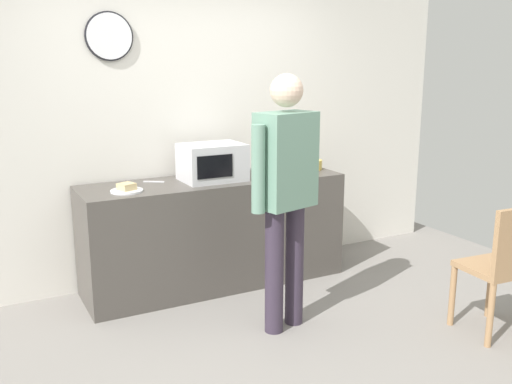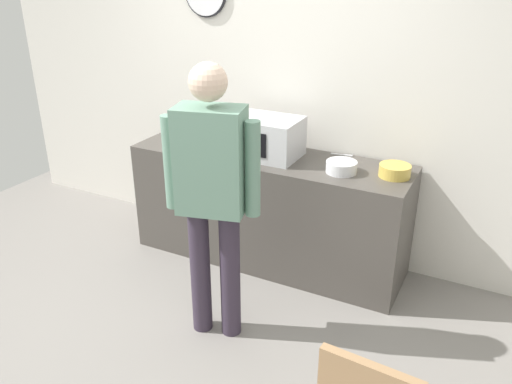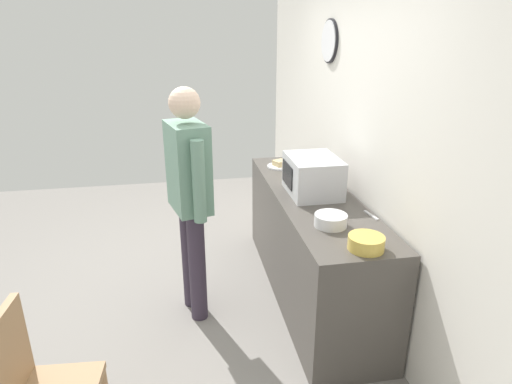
# 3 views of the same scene
# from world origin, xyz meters

# --- Properties ---
(ground_plane) EXTENTS (6.00, 6.00, 0.00)m
(ground_plane) POSITION_xyz_m (0.00, 0.00, 0.00)
(ground_plane) COLOR gray
(back_wall) EXTENTS (5.40, 0.13, 2.60)m
(back_wall) POSITION_xyz_m (-0.00, 1.60, 1.30)
(back_wall) COLOR silver
(back_wall) RESTS_ON ground_plane
(kitchen_counter) EXTENTS (2.19, 0.62, 0.91)m
(kitchen_counter) POSITION_xyz_m (0.15, 1.22, 0.45)
(kitchen_counter) COLOR #4C4742
(kitchen_counter) RESTS_ON ground_plane
(microwave) EXTENTS (0.50, 0.39, 0.30)m
(microwave) POSITION_xyz_m (0.13, 1.21, 1.06)
(microwave) COLOR silver
(microwave) RESTS_ON kitchen_counter
(sandwich_plate) EXTENTS (0.24, 0.24, 0.07)m
(sandwich_plate) POSITION_xyz_m (-0.61, 1.12, 0.93)
(sandwich_plate) COLOR white
(sandwich_plate) RESTS_ON kitchen_counter
(salad_bowl) EXTENTS (0.22, 0.22, 0.09)m
(salad_bowl) POSITION_xyz_m (1.11, 1.25, 0.95)
(salad_bowl) COLOR gold
(salad_bowl) RESTS_ON kitchen_counter
(cereal_bowl) EXTENTS (0.22, 0.22, 0.08)m
(cereal_bowl) POSITION_xyz_m (0.75, 1.15, 0.95)
(cereal_bowl) COLOR white
(cereal_bowl) RESTS_ON kitchen_counter
(fork_utensil) EXTENTS (0.17, 0.04, 0.01)m
(fork_utensil) POSITION_xyz_m (0.64, 1.49, 0.91)
(fork_utensil) COLOR silver
(fork_utensil) RESTS_ON kitchen_counter
(spoon_utensil) EXTENTS (0.15, 0.11, 0.01)m
(spoon_utensil) POSITION_xyz_m (-0.32, 1.36, 0.91)
(spoon_utensil) COLOR silver
(spoon_utensil) RESTS_ON kitchen_counter
(person_standing) EXTENTS (0.57, 0.33, 1.78)m
(person_standing) POSITION_xyz_m (0.25, 0.24, 1.05)
(person_standing) COLOR #352B3C
(person_standing) RESTS_ON ground_plane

